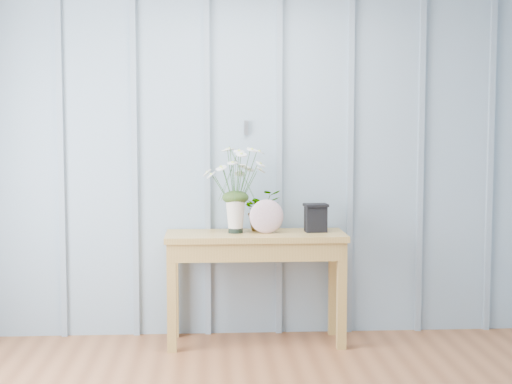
{
  "coord_description": "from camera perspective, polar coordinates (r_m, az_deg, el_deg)",
  "views": [
    {
      "loc": [
        -0.24,
        -3.19,
        1.49
      ],
      "look_at": [
        0.07,
        1.94,
        1.03
      ],
      "focal_mm": 55.0,
      "sensor_mm": 36.0,
      "label": 1
    }
  ],
  "objects": [
    {
      "name": "carved_box",
      "position": [
        5.3,
        4.37,
        -1.86
      ],
      "size": [
        0.17,
        0.14,
        0.19
      ],
      "color": "black",
      "rests_on": "sideboard"
    },
    {
      "name": "spider_plant",
      "position": [
        5.36,
        0.38,
        -1.31
      ],
      "size": [
        0.32,
        0.3,
        0.28
      ],
      "primitive_type": "imported",
      "rotation": [
        0.0,
        0.0,
        0.42
      ],
      "color": "#223A14",
      "rests_on": "sideboard"
    },
    {
      "name": "sideboard",
      "position": [
        5.27,
        -0.03,
        -4.23
      ],
      "size": [
        1.2,
        0.45,
        0.75
      ],
      "color": "#A17C3B",
      "rests_on": "ground"
    },
    {
      "name": "room_shell",
      "position": [
        4.15,
        -0.13,
        11.99
      ],
      "size": [
        4.0,
        4.5,
        2.5
      ],
      "color": "#8AA0B2",
      "rests_on": "ground"
    },
    {
      "name": "daisy_vase",
      "position": [
        5.22,
        -1.51,
        1.21
      ],
      "size": [
        0.43,
        0.33,
        0.61
      ],
      "color": "black",
      "rests_on": "sideboard"
    },
    {
      "name": "felt_disc_vessel",
      "position": [
        5.21,
        0.77,
        -1.79
      ],
      "size": [
        0.23,
        0.07,
        0.23
      ],
      "primitive_type": "ellipsoid",
      "rotation": [
        0.0,
        0.0,
        0.03
      ],
      "color": "#915573",
      "rests_on": "sideboard"
    }
  ]
}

